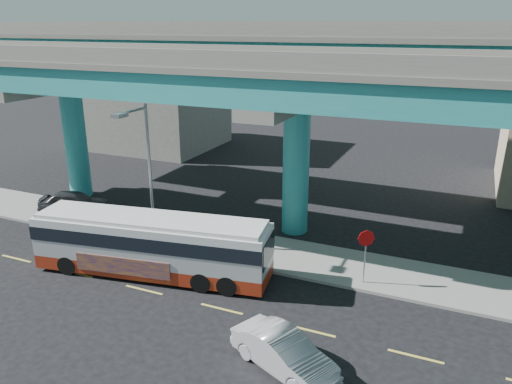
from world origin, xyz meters
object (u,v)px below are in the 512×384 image
at_px(transit_bus, 152,243).
at_px(parked_car, 74,202).
at_px(street_lamp, 142,158).
at_px(stop_sign, 366,245).
at_px(sedan, 284,352).

distance_m(transit_bus, parked_car, 10.18).
bearing_deg(parked_car, street_lamp, -126.93).
relative_size(parked_car, stop_sign, 1.75).
xyz_separation_m(sedan, stop_sign, (1.30, 7.06, 1.36)).
distance_m(transit_bus, sedan, 9.30).
xyz_separation_m(sedan, parked_car, (-17.39, 8.62, 0.19)).
xyz_separation_m(street_lamp, stop_sign, (11.43, 0.74, -3.06)).
relative_size(sedan, parked_car, 0.96).
bearing_deg(sedan, transit_bus, 87.77).
xyz_separation_m(transit_bus, sedan, (8.30, -4.11, -0.93)).
bearing_deg(stop_sign, street_lamp, 176.56).
height_order(transit_bus, street_lamp, street_lamp).
distance_m(transit_bus, street_lamp, 4.53).
height_order(sedan, parked_car, parked_car).
xyz_separation_m(sedan, street_lamp, (-10.14, 6.32, 4.42)).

